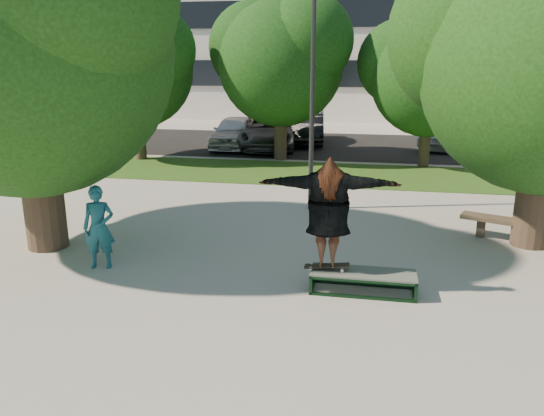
% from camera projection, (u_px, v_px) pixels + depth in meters
% --- Properties ---
extents(ground, '(120.00, 120.00, 0.00)m').
position_uv_depth(ground, '(225.00, 279.00, 9.75)').
color(ground, '#9D9791').
rests_on(ground, ground).
extents(grass_strip, '(30.00, 4.00, 0.02)m').
position_uv_depth(grass_strip, '(325.00, 174.00, 18.55)').
color(grass_strip, '#204B15').
rests_on(grass_strip, ground).
extents(asphalt_strip, '(40.00, 8.00, 0.01)m').
position_uv_depth(asphalt_strip, '(316.00, 145.00, 24.88)').
color(asphalt_strip, black).
rests_on(asphalt_strip, ground).
extents(tree_left, '(6.96, 5.95, 7.12)m').
position_uv_depth(tree_left, '(22.00, 31.00, 10.33)').
color(tree_left, '#38281E').
rests_on(tree_left, ground).
extents(bg_tree_left, '(5.28, 4.51, 5.77)m').
position_uv_depth(bg_tree_left, '(134.00, 63.00, 20.36)').
color(bg_tree_left, '#38281E').
rests_on(bg_tree_left, ground).
extents(bg_tree_mid, '(5.76, 4.92, 6.24)m').
position_uv_depth(bg_tree_mid, '(279.00, 55.00, 20.27)').
color(bg_tree_mid, '#38281E').
rests_on(bg_tree_mid, ground).
extents(bg_tree_right, '(5.04, 4.31, 5.43)m').
position_uv_depth(bg_tree_right, '(428.00, 70.00, 18.96)').
color(bg_tree_right, '#38281E').
rests_on(bg_tree_right, ground).
extents(lamppost, '(0.25, 0.15, 6.11)m').
position_uv_depth(lamppost, '(312.00, 89.00, 13.44)').
color(lamppost, '#2D2D30').
rests_on(lamppost, ground).
extents(grind_box, '(1.80, 0.60, 0.38)m').
position_uv_depth(grind_box, '(363.00, 282.00, 9.16)').
color(grind_box, black).
rests_on(grind_box, ground).
extents(skater_rig, '(2.39, 0.82, 1.98)m').
position_uv_depth(skater_rig, '(328.00, 213.00, 8.94)').
color(skater_rig, white).
rests_on(skater_rig, grind_box).
extents(bystander, '(0.67, 0.52, 1.62)m').
position_uv_depth(bystander, '(99.00, 227.00, 10.09)').
color(bystander, '#19555F').
rests_on(bystander, ground).
extents(bench, '(3.20, 1.62, 0.50)m').
position_uv_depth(bench, '(541.00, 228.00, 11.33)').
color(bench, '#4D3F2E').
rests_on(bench, ground).
extents(car_silver_a, '(1.83, 4.27, 1.44)m').
position_uv_depth(car_silver_a, '(235.00, 132.00, 23.82)').
color(car_silver_a, silver).
rests_on(car_silver_a, asphalt_strip).
extents(car_dark, '(2.06, 4.69, 1.50)m').
position_uv_depth(car_dark, '(307.00, 127.00, 25.24)').
color(car_dark, black).
rests_on(car_dark, asphalt_strip).
extents(car_grey, '(3.00, 5.36, 1.42)m').
position_uv_depth(car_grey, '(268.00, 133.00, 23.69)').
color(car_grey, '#4F4F53').
rests_on(car_grey, asphalt_strip).
extents(car_silver_b, '(2.85, 5.06, 1.38)m').
position_uv_depth(car_silver_b, '(444.00, 132.00, 24.15)').
color(car_silver_b, silver).
rests_on(car_silver_b, asphalt_strip).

